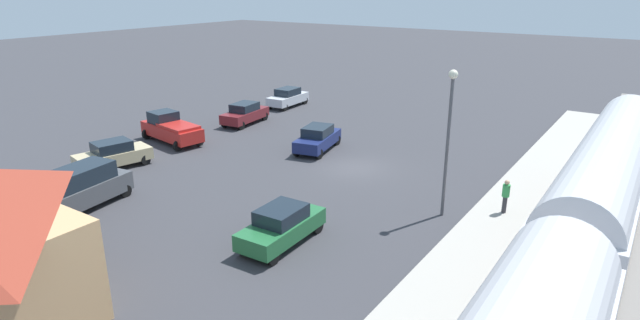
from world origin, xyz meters
name	(u,v)px	position (x,y,z in m)	size (l,w,h in m)	color
ground_plane	(355,168)	(0.00, 0.00, 0.00)	(200.00, 200.00, 0.00)	#38383D
railway_track	(602,220)	(-14.00, 0.00, 0.09)	(4.80, 70.00, 0.30)	slate
platform	(518,201)	(-10.00, 0.00, 0.15)	(3.20, 46.00, 0.30)	#A8A399
passenger_train	(563,284)	(-14.00, 12.16, 2.86)	(2.93, 37.09, 4.98)	silver
pedestrian_on_platform	(506,194)	(-9.85, 2.24, 1.28)	(0.36, 0.36, 1.71)	#333338
sedan_maroon	(245,113)	(13.02, -4.30, 0.88)	(2.36, 4.69, 1.74)	maroon
sedan_green	(282,225)	(-2.40, 10.47, 0.88)	(1.98, 4.55, 1.74)	#236638
pickup_red	(171,128)	(13.97, 2.62, 1.03)	(5.65, 3.17, 2.14)	red
sedan_tan	(113,155)	(12.55, 8.47, 0.88)	(2.82, 4.80, 1.74)	#C6B284
sedan_navy	(318,138)	(3.98, -1.69, 0.88)	(2.73, 4.78, 1.74)	navy
sedan_silver	(288,97)	(13.96, -11.35, 0.88)	(2.06, 4.59, 1.74)	silver
suv_charcoal	(82,187)	(8.53, 13.09, 1.15)	(2.65, 5.13, 2.22)	#47494F
light_pole_near_platform	(449,126)	(-7.20, 3.60, 4.63)	(0.44, 0.44, 7.29)	#515156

